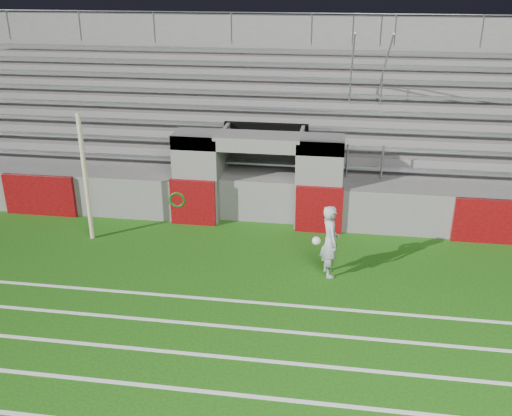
# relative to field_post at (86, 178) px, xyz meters

# --- Properties ---
(ground) EXTENTS (90.00, 90.00, 0.00)m
(ground) POSITION_rel_field_post_xyz_m (4.34, -1.63, -1.75)
(ground) COLOR #194E0D
(ground) RESTS_ON ground
(field_post) EXTENTS (0.12, 0.12, 3.49)m
(field_post) POSITION_rel_field_post_xyz_m (0.00, 0.00, 0.00)
(field_post) COLOR beige
(field_post) RESTS_ON ground
(stadium_structure) EXTENTS (26.00, 8.48, 5.42)m
(stadium_structure) POSITION_rel_field_post_xyz_m (4.34, 6.34, -0.25)
(stadium_structure) COLOR #63615E
(stadium_structure) RESTS_ON ground
(goalkeeper_with_ball) EXTENTS (0.72, 0.75, 1.79)m
(goalkeeper_with_ball) POSITION_rel_field_post_xyz_m (6.49, -1.10, -0.85)
(goalkeeper_with_ball) COLOR #A3A8AC
(goalkeeper_with_ball) RESTS_ON ground
(hose_coil) EXTENTS (0.53, 0.15, 0.58)m
(hose_coil) POSITION_rel_field_post_xyz_m (2.10, 1.30, -1.03)
(hose_coil) COLOR #0C3F0D
(hose_coil) RESTS_ON ground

